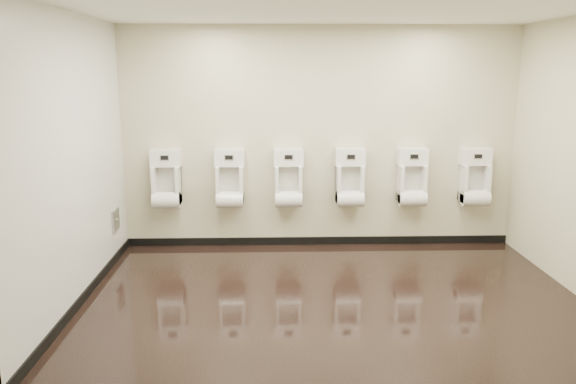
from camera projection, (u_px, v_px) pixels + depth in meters
name	position (u px, v px, depth m)	size (l,w,h in m)	color
ground	(332.00, 296.00, 5.71)	(5.00, 3.50, 0.00)	black
ceiling	(338.00, 9.00, 5.11)	(5.00, 3.50, 0.00)	white
back_wall	(319.00, 139.00, 7.12)	(5.00, 0.02, 2.80)	beige
front_wall	(364.00, 203.00, 3.70)	(5.00, 0.02, 2.80)	beige
left_wall	(73.00, 162.00, 5.34)	(0.02, 3.50, 2.80)	beige
tile_overlay_left	(74.00, 162.00, 5.34)	(0.01, 3.50, 2.80)	silver
skirting_back	(318.00, 241.00, 7.40)	(5.00, 0.02, 0.10)	black
skirting_left	(85.00, 295.00, 5.63)	(0.02, 3.50, 0.10)	black
access_panel	(116.00, 220.00, 6.70)	(0.04, 0.25, 0.25)	#9E9EA3
urinal_0	(166.00, 183.00, 7.05)	(0.39, 0.29, 0.72)	silver
urinal_1	(230.00, 183.00, 7.07)	(0.39, 0.29, 0.72)	silver
urinal_2	(289.00, 182.00, 7.10)	(0.39, 0.29, 0.72)	silver
urinal_3	(350.00, 182.00, 7.12)	(0.39, 0.29, 0.72)	silver
urinal_4	(412.00, 181.00, 7.14)	(0.39, 0.29, 0.72)	silver
urinal_5	(475.00, 181.00, 7.17)	(0.39, 0.29, 0.72)	silver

